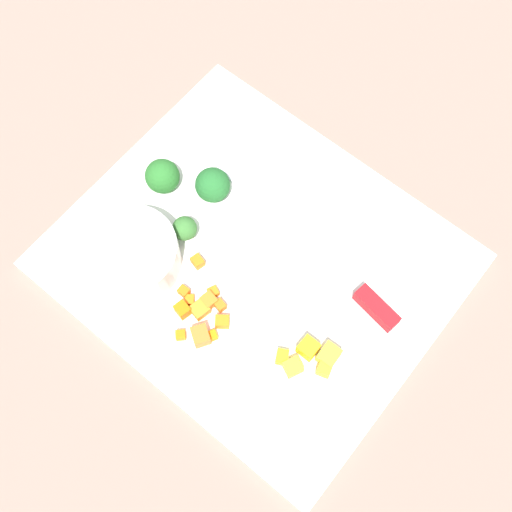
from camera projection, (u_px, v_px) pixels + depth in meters
name	position (u px, v px, depth m)	size (l,w,h in m)	color
ground_plane	(256.00, 263.00, 0.76)	(4.00, 4.00, 0.00)	#846B5F
cutting_board	(256.00, 261.00, 0.76)	(0.43, 0.36, 0.01)	white
prep_bowl	(133.00, 255.00, 0.73)	(0.11, 0.11, 0.05)	beige
chef_knife	(334.00, 268.00, 0.74)	(0.29, 0.06, 0.02)	silver
carrot_dice_0	(201.00, 336.00, 0.71)	(0.02, 0.02, 0.02)	orange
carrot_dice_1	(184.00, 291.00, 0.73)	(0.01, 0.01, 0.01)	orange
carrot_dice_2	(198.00, 262.00, 0.74)	(0.01, 0.01, 0.01)	orange
carrot_dice_3	(213.00, 292.00, 0.73)	(0.01, 0.01, 0.01)	orange
carrot_dice_4	(200.00, 310.00, 0.72)	(0.02, 0.02, 0.01)	orange
carrot_dice_5	(209.00, 301.00, 0.73)	(0.02, 0.02, 0.01)	orange
carrot_dice_6	(220.00, 305.00, 0.73)	(0.01, 0.01, 0.01)	orange
carrot_dice_7	(183.00, 310.00, 0.72)	(0.01, 0.02, 0.02)	orange
carrot_dice_8	(181.00, 335.00, 0.71)	(0.01, 0.01, 0.01)	orange
carrot_dice_9	(213.00, 335.00, 0.71)	(0.01, 0.01, 0.01)	orange
carrot_dice_10	(190.00, 300.00, 0.73)	(0.01, 0.01, 0.01)	orange
carrot_dice_11	(222.00, 322.00, 0.72)	(0.02, 0.01, 0.01)	orange
pepper_dice_0	(282.00, 357.00, 0.70)	(0.01, 0.02, 0.01)	yellow
pepper_dice_1	(293.00, 367.00, 0.70)	(0.02, 0.02, 0.01)	yellow
pepper_dice_2	(308.00, 348.00, 0.70)	(0.02, 0.02, 0.02)	yellow
pepper_dice_3	(329.00, 355.00, 0.70)	(0.02, 0.02, 0.02)	yellow
pepper_dice_4	(325.00, 368.00, 0.70)	(0.02, 0.01, 0.02)	yellow
broccoli_floret_0	(213.00, 185.00, 0.76)	(0.04, 0.04, 0.04)	#80C262
broccoli_floret_1	(162.00, 176.00, 0.77)	(0.04, 0.04, 0.04)	#92B155
broccoli_floret_2	(185.00, 229.00, 0.74)	(0.03, 0.03, 0.04)	#84C054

